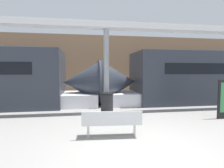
% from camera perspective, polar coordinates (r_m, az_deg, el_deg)
% --- Properties ---
extents(ground_plane, '(60.00, 60.00, 0.00)m').
position_cam_1_polar(ground_plane, '(4.63, 9.28, -20.76)').
color(ground_plane, gray).
extents(station_wall, '(56.00, 0.20, 5.00)m').
position_cam_1_polar(station_wall, '(15.10, -3.75, 6.26)').
color(station_wall, '#937051').
rests_on(station_wall, ground_plane).
extents(bench_near, '(1.76, 0.56, 0.81)m').
position_cam_1_polar(bench_near, '(5.21, -0.05, -12.10)').
color(bench_near, silver).
rests_on(bench_near, ground_plane).
extents(trash_bin, '(0.56, 0.56, 1.00)m').
position_cam_1_polar(trash_bin, '(7.67, -1.66, -6.68)').
color(trash_bin, black).
rests_on(trash_bin, ground_plane).
extents(support_column_near, '(0.25, 0.25, 3.86)m').
position_cam_1_polar(support_column_near, '(7.99, -1.85, 4.04)').
color(support_column_near, gray).
rests_on(support_column_near, ground_plane).
extents(canopy_beam, '(28.00, 0.60, 0.28)m').
position_cam_1_polar(canopy_beam, '(8.25, -1.89, 18.58)').
color(canopy_beam, silver).
rests_on(canopy_beam, support_column_near).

